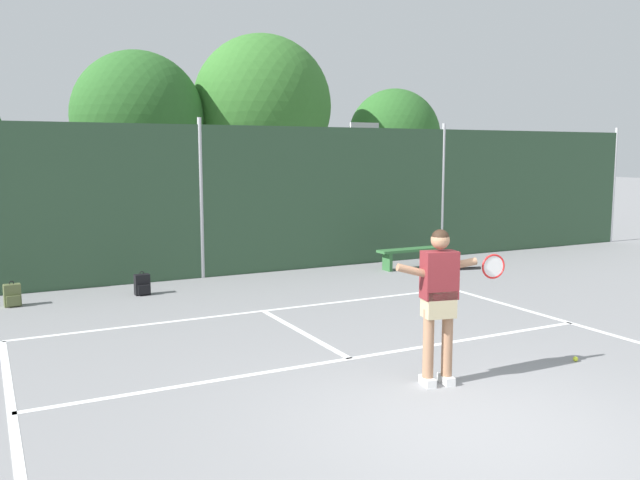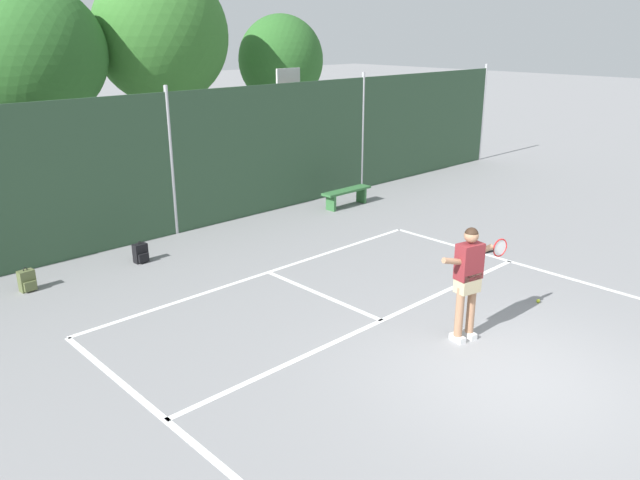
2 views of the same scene
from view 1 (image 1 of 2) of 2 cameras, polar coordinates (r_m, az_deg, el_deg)
The scene contains 10 objects.
ground_plane at distance 7.08m, azimuth 12.96°, elevation -15.36°, with size 120.00×120.00×0.00m, color gray.
court_markings at distance 7.54m, azimuth 9.70°, elevation -13.77°, with size 8.30×11.10×0.01m.
chainlink_fence at distance 14.62m, azimuth -10.18°, elevation 3.23°, with size 26.09×0.09×3.48m.
basketball_hoop at distance 18.59m, azimuth 3.76°, elevation 6.22°, with size 0.90×0.67×3.55m.
treeline_backdrop at distance 23.66m, azimuth -13.86°, elevation 10.17°, with size 25.70×4.61×7.01m.
tennis_player at distance 7.87m, azimuth 10.27°, elevation -4.46°, with size 1.44×0.33×1.85m.
tennis_ball at distance 9.48m, azimuth 21.11°, elevation -9.52°, with size 0.07×0.07×0.07m, color #CCE033.
backpack_olive at distance 13.08m, azimuth -24.93°, elevation -4.37°, with size 0.29×0.26×0.46m.
backpack_black at distance 13.27m, azimuth -15.03°, elevation -3.76°, with size 0.29×0.25×0.46m.
courtside_bench at distance 15.80m, azimuth 7.65°, elevation -1.17°, with size 1.60×0.36×0.48m.
Camera 1 is at (-4.26, -4.95, 2.73)m, focal length 37.22 mm.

